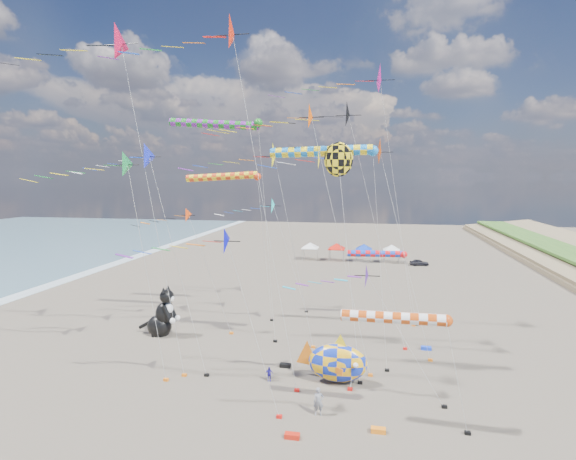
# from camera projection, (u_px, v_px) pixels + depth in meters

# --- Properties ---
(ground) EXTENTS (260.00, 260.00, 0.00)m
(ground) POSITION_uv_depth(u_px,v_px,m) (268.00, 455.00, 25.23)
(ground) COLOR brown
(ground) RESTS_ON ground
(delta_kite_0) EXTENTS (12.69, 2.14, 21.23)m
(delta_kite_0) POSITION_uv_depth(u_px,v_px,m) (302.00, 120.00, 33.89)
(delta_kite_0) COLOR #FF5405
(delta_kite_0) RESTS_ON ground
(delta_kite_1) EXTENTS (9.30, 2.12, 18.17)m
(delta_kite_1) POSITION_uv_depth(u_px,v_px,m) (155.00, 160.00, 33.91)
(delta_kite_1) COLOR #1A29DD
(delta_kite_1) RESTS_ON ground
(delta_kite_2) EXTENTS (10.21, 1.93, 12.50)m
(delta_kite_2) POSITION_uv_depth(u_px,v_px,m) (216.00, 246.00, 28.53)
(delta_kite_2) COLOR #080AD3
(delta_kite_2) RESTS_ON ground
(delta_kite_3) EXTENTS (16.79, 2.52, 22.27)m
(delta_kite_3) POSITION_uv_depth(u_px,v_px,m) (341.00, 118.00, 39.31)
(delta_kite_3) COLOR black
(delta_kite_3) RESTS_ON ground
(delta_kite_4) EXTENTS (10.99, 2.07, 17.54)m
(delta_kite_4) POSITION_uv_depth(u_px,v_px,m) (113.00, 169.00, 33.16)
(delta_kite_4) COLOR #199240
(delta_kite_4) RESTS_ON ground
(delta_kite_5) EXTENTS (9.22, 1.57, 12.70)m
(delta_kite_5) POSITION_uv_depth(u_px,v_px,m) (185.00, 218.00, 44.17)
(delta_kite_5) COLOR #FF460E
(delta_kite_5) RESTS_ON ground
(delta_kite_6) EXTENTS (9.73, 1.93, 9.81)m
(delta_kite_6) POSITION_uv_depth(u_px,v_px,m) (375.00, 282.00, 30.20)
(delta_kite_6) COLOR #481B8B
(delta_kite_6) RESTS_ON ground
(delta_kite_7) EXTENTS (11.23, 2.65, 18.83)m
(delta_kite_7) POSITION_uv_depth(u_px,v_px,m) (279.00, 157.00, 39.57)
(delta_kite_7) COLOR yellow
(delta_kite_7) RESTS_ON ground
(delta_kite_8) EXTENTS (13.62, 2.46, 18.94)m
(delta_kite_8) POSITION_uv_depth(u_px,v_px,m) (379.00, 154.00, 36.89)
(delta_kite_8) COLOR #C53C03
(delta_kite_8) RESTS_ON ground
(delta_kite_9) EXTENTS (11.06, 2.00, 13.28)m
(delta_kite_9) POSITION_uv_depth(u_px,v_px,m) (263.00, 209.00, 51.42)
(delta_kite_9) COLOR #1FDADD
(delta_kite_9) RESTS_ON ground
(delta_kite_10) EXTENTS (15.35, 3.20, 26.69)m
(delta_kite_10) POSITION_uv_depth(u_px,v_px,m) (370.00, 83.00, 45.04)
(delta_kite_10) COLOR #D40F86
(delta_kite_10) RESTS_ON ground
(delta_kite_11) EXTENTS (13.33, 2.67, 26.73)m
(delta_kite_11) POSITION_uv_depth(u_px,v_px,m) (233.00, 35.00, 30.57)
(delta_kite_11) COLOR red
(delta_kite_11) RESTS_ON ground
(delta_kite_12) EXTENTS (15.75, 2.98, 26.85)m
(delta_kite_12) POSITION_uv_depth(u_px,v_px,m) (121.00, 46.00, 33.02)
(delta_kite_12) COLOR red
(delta_kite_12) RESTS_ON ground
(windsock_0) EXTENTS (7.93, 0.75, 7.42)m
(windsock_0) POSITION_uv_depth(u_px,v_px,m) (399.00, 319.00, 27.17)
(windsock_0) COLOR #C6440D
(windsock_0) RESTS_ON ground
(windsock_1) EXTENTS (9.68, 0.85, 17.95)m
(windsock_1) POSITION_uv_depth(u_px,v_px,m) (326.00, 152.00, 34.95)
(windsock_1) COLOR blue
(windsock_1) RESTS_ON ground
(windsock_2) EXTENTS (7.56, 0.73, 7.88)m
(windsock_2) POSITION_uv_depth(u_px,v_px,m) (379.00, 254.00, 47.16)
(windsock_2) COLOR red
(windsock_2) RESTS_ON ground
(windsock_3) EXTENTS (10.05, 0.80, 20.76)m
(windsock_3) POSITION_uv_depth(u_px,v_px,m) (218.00, 125.00, 41.06)
(windsock_3) COLOR #167D1C
(windsock_3) RESTS_ON ground
(windsock_4) EXTENTS (9.53, 0.81, 15.99)m
(windsock_4) POSITION_uv_depth(u_px,v_px,m) (226.00, 177.00, 47.86)
(windsock_4) COLOR red
(windsock_4) RESTS_ON ground
(angelfish_kite) EXTENTS (3.74, 3.02, 18.18)m
(angelfish_kite) POSITION_uv_depth(u_px,v_px,m) (336.00, 161.00, 34.27)
(angelfish_kite) COLOR yellow
(angelfish_kite) RESTS_ON ground
(cat_inflatable) EXTENTS (3.87, 2.22, 5.00)m
(cat_inflatable) POSITION_uv_depth(u_px,v_px,m) (162.00, 311.00, 44.04)
(cat_inflatable) COLOR black
(cat_inflatable) RESTS_ON ground
(fish_inflatable) EXTENTS (6.00, 3.01, 3.88)m
(fish_inflatable) POSITION_uv_depth(u_px,v_px,m) (337.00, 363.00, 33.82)
(fish_inflatable) COLOR #122DB5
(fish_inflatable) RESTS_ON ground
(person_adult) EXTENTS (0.75, 0.56, 1.86)m
(person_adult) POSITION_uv_depth(u_px,v_px,m) (319.00, 402.00, 29.32)
(person_adult) COLOR slate
(person_adult) RESTS_ON ground
(child_green) EXTENTS (0.63, 0.55, 1.12)m
(child_green) POSITION_uv_depth(u_px,v_px,m) (335.00, 373.00, 34.42)
(child_green) COLOR #19713A
(child_green) RESTS_ON ground
(child_blue) EXTENTS (0.71, 0.48, 1.12)m
(child_blue) POSITION_uv_depth(u_px,v_px,m) (269.00, 374.00, 34.29)
(child_blue) COLOR #271EA6
(child_blue) RESTS_ON ground
(kite_bag_0) EXTENTS (0.90, 0.44, 0.30)m
(kite_bag_0) POSITION_uv_depth(u_px,v_px,m) (426.00, 348.00, 40.55)
(kite_bag_0) COLOR blue
(kite_bag_0) RESTS_ON ground
(kite_bag_1) EXTENTS (0.90, 0.44, 0.30)m
(kite_bag_1) POSITION_uv_depth(u_px,v_px,m) (285.00, 365.00, 36.83)
(kite_bag_1) COLOR black
(kite_bag_1) RESTS_ON ground
(kite_bag_2) EXTENTS (0.90, 0.44, 0.30)m
(kite_bag_2) POSITION_uv_depth(u_px,v_px,m) (292.00, 436.00, 26.80)
(kite_bag_2) COLOR red
(kite_bag_2) RESTS_ON ground
(kite_bag_3) EXTENTS (0.90, 0.44, 0.30)m
(kite_bag_3) POSITION_uv_depth(u_px,v_px,m) (378.00, 430.00, 27.39)
(kite_bag_3) COLOR orange
(kite_bag_3) RESTS_ON ground
(tent_row) EXTENTS (19.20, 4.20, 3.80)m
(tent_row) POSITION_uv_depth(u_px,v_px,m) (350.00, 244.00, 83.13)
(tent_row) COLOR white
(tent_row) RESTS_ON ground
(parked_car) EXTENTS (3.41, 1.72, 1.11)m
(parked_car) POSITION_uv_depth(u_px,v_px,m) (419.00, 262.00, 79.21)
(parked_car) COLOR #26262D
(parked_car) RESTS_ON ground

